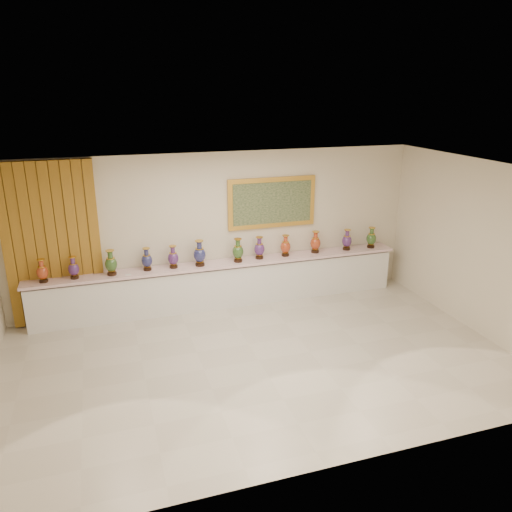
{
  "coord_description": "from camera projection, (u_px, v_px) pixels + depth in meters",
  "views": [
    {
      "loc": [
        -2.17,
        -6.65,
        4.12
      ],
      "look_at": [
        0.5,
        1.7,
        1.16
      ],
      "focal_mm": 35.0,
      "sensor_mm": 36.0,
      "label": 1
    }
  ],
  "objects": [
    {
      "name": "vase_0",
      "position": [
        42.0,
        272.0,
        8.66
      ],
      "size": [
        0.23,
        0.23,
        0.42
      ],
      "rotation": [
        0.0,
        0.0,
        0.17
      ],
      "color": "black",
      "rests_on": "counter"
    },
    {
      "name": "vase_6",
      "position": [
        238.0,
        251.0,
        9.68
      ],
      "size": [
        0.26,
        0.26,
        0.47
      ],
      "rotation": [
        0.0,
        0.0,
        0.22
      ],
      "color": "black",
      "rests_on": "counter"
    },
    {
      "name": "room",
      "position": [
        91.0,
        237.0,
        8.96
      ],
      "size": [
        8.0,
        8.0,
        8.0
      ],
      "color": "beige",
      "rests_on": "ground"
    },
    {
      "name": "vase_7",
      "position": [
        259.0,
        249.0,
        9.86
      ],
      "size": [
        0.23,
        0.23,
        0.45
      ],
      "rotation": [
        0.0,
        0.0,
        -0.11
      ],
      "color": "black",
      "rests_on": "counter"
    },
    {
      "name": "vase_10",
      "position": [
        347.0,
        241.0,
        10.41
      ],
      "size": [
        0.24,
        0.24,
        0.44
      ],
      "rotation": [
        0.0,
        0.0,
        -0.21
      ],
      "color": "black",
      "rests_on": "counter"
    },
    {
      "name": "label_card",
      "position": [
        128.0,
        275.0,
        9.06
      ],
      "size": [
        0.1,
        0.06,
        0.0
      ],
      "primitive_type": "cube",
      "color": "white",
      "rests_on": "counter"
    },
    {
      "name": "ground",
      "position": [
        258.0,
        360.0,
        7.95
      ],
      "size": [
        8.0,
        8.0,
        0.0
      ],
      "primitive_type": "plane",
      "color": "beige",
      "rests_on": "ground"
    },
    {
      "name": "vase_11",
      "position": [
        371.0,
        239.0,
        10.55
      ],
      "size": [
        0.26,
        0.26,
        0.44
      ],
      "rotation": [
        0.0,
        0.0,
        -0.34
      ],
      "color": "black",
      "rests_on": "counter"
    },
    {
      "name": "vase_2",
      "position": [
        111.0,
        264.0,
        8.99
      ],
      "size": [
        0.28,
        0.28,
        0.47
      ],
      "rotation": [
        0.0,
        0.0,
        0.33
      ],
      "color": "black",
      "rests_on": "counter"
    },
    {
      "name": "vase_8",
      "position": [
        285.0,
        247.0,
        10.02
      ],
      "size": [
        0.25,
        0.25,
        0.44
      ],
      "rotation": [
        0.0,
        0.0,
        0.28
      ],
      "color": "black",
      "rests_on": "counter"
    },
    {
      "name": "vase_5",
      "position": [
        200.0,
        254.0,
        9.46
      ],
      "size": [
        0.29,
        0.29,
        0.5
      ],
      "rotation": [
        0.0,
        0.0,
        0.31
      ],
      "color": "black",
      "rests_on": "counter"
    },
    {
      "name": "vase_1",
      "position": [
        74.0,
        269.0,
        8.83
      ],
      "size": [
        0.21,
        0.21,
        0.41
      ],
      "rotation": [
        0.0,
        0.0,
        0.12
      ],
      "color": "black",
      "rests_on": "counter"
    },
    {
      "name": "vase_9",
      "position": [
        315.0,
        243.0,
        10.23
      ],
      "size": [
        0.23,
        0.23,
        0.45
      ],
      "rotation": [
        0.0,
        0.0,
        -0.09
      ],
      "color": "black",
      "rests_on": "counter"
    },
    {
      "name": "vase_4",
      "position": [
        173.0,
        258.0,
        9.36
      ],
      "size": [
        0.22,
        0.22,
        0.43
      ],
      "rotation": [
        0.0,
        0.0,
        0.09
      ],
      "color": "black",
      "rests_on": "counter"
    },
    {
      "name": "vase_3",
      "position": [
        147.0,
        260.0,
        9.24
      ],
      "size": [
        0.24,
        0.24,
        0.43
      ],
      "rotation": [
        0.0,
        0.0,
        -0.2
      ],
      "color": "black",
      "rests_on": "counter"
    },
    {
      "name": "counter",
      "position": [
        223.0,
        284.0,
        9.86
      ],
      "size": [
        7.28,
        0.48,
        0.9
      ],
      "color": "white",
      "rests_on": "ground"
    }
  ]
}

